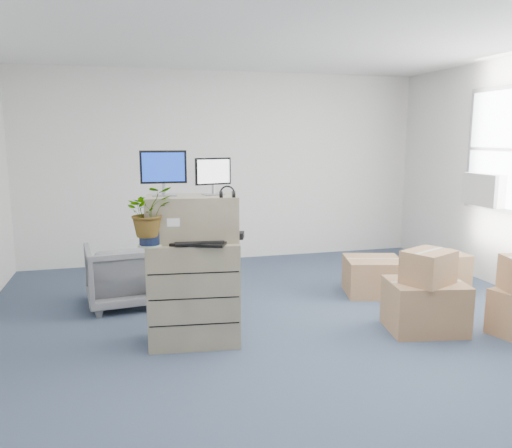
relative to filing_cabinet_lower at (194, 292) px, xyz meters
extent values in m
plane|color=#2A394D|center=(0.92, -0.46, -0.47)|extent=(7.00, 7.00, 0.00)
cube|color=silver|center=(0.92, 3.05, 0.93)|extent=(6.00, 0.02, 2.80)
cube|color=silver|center=(3.79, 0.94, 0.73)|extent=(0.24, 0.60, 0.40)
cube|color=#84705B|center=(0.00, 0.00, 0.00)|extent=(0.85, 0.58, 0.93)
cube|color=#84705B|center=(0.01, 0.04, 0.67)|extent=(0.84, 0.49, 0.40)
cube|color=#99999E|center=(-0.23, 0.10, 0.88)|extent=(0.22, 0.16, 0.01)
cylinder|color=#99999E|center=(-0.23, 0.10, 0.93)|extent=(0.03, 0.03, 0.10)
cube|color=black|center=(-0.23, 0.10, 1.12)|extent=(0.40, 0.05, 0.29)
cube|color=navy|center=(-0.23, 0.08, 1.12)|extent=(0.36, 0.03, 0.25)
cube|color=#99999E|center=(0.20, 0.06, 0.87)|extent=(0.20, 0.16, 0.01)
cylinder|color=#99999E|center=(0.20, 0.06, 0.92)|extent=(0.03, 0.03, 0.08)
cube|color=black|center=(0.20, 0.06, 1.08)|extent=(0.33, 0.10, 0.24)
cube|color=silver|center=(0.21, 0.05, 1.08)|extent=(0.30, 0.07, 0.21)
torus|color=black|center=(0.29, -0.15, 0.90)|extent=(0.13, 0.03, 0.13)
cube|color=black|center=(0.03, -0.17, 0.48)|extent=(0.50, 0.36, 0.02)
ellipsoid|color=silver|center=(0.30, -0.15, 0.48)|extent=(0.08, 0.05, 0.03)
cylinder|color=gray|center=(0.06, 0.01, 0.59)|extent=(0.07, 0.07, 0.25)
cube|color=silver|center=(-0.08, 0.03, 0.48)|extent=(0.05, 0.05, 0.02)
cube|color=black|center=(-0.08, 0.03, 0.53)|extent=(0.05, 0.03, 0.09)
cube|color=black|center=(0.38, 0.04, 0.50)|extent=(0.23, 0.20, 0.06)
cube|color=#3A84C7|center=(0.31, 0.09, 0.56)|extent=(0.21, 0.12, 0.07)
cylinder|color=#9BB18E|center=(-0.38, -0.11, 0.47)|extent=(0.20, 0.20, 0.01)
cylinder|color=#101832|center=(-0.38, -0.11, 0.55)|extent=(0.17, 0.17, 0.13)
imported|color=#185618|center=(-0.38, -0.11, 0.72)|extent=(0.50, 0.52, 0.33)
imported|color=slate|center=(-0.63, 1.20, -0.09)|extent=(0.82, 0.78, 0.76)
cube|color=#9D724C|center=(2.18, -0.30, -0.22)|extent=(0.79, 0.66, 0.49)
cube|color=#9D724C|center=(2.25, 0.87, -0.25)|extent=(0.77, 0.73, 0.43)
cube|color=#9D724C|center=(2.17, -0.34, 0.17)|extent=(0.56, 0.51, 0.31)
cube|color=#9D724C|center=(2.98, 0.68, -0.22)|extent=(0.69, 0.45, 0.49)
camera|label=1|loc=(-0.56, -4.32, 1.37)|focal=35.00mm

